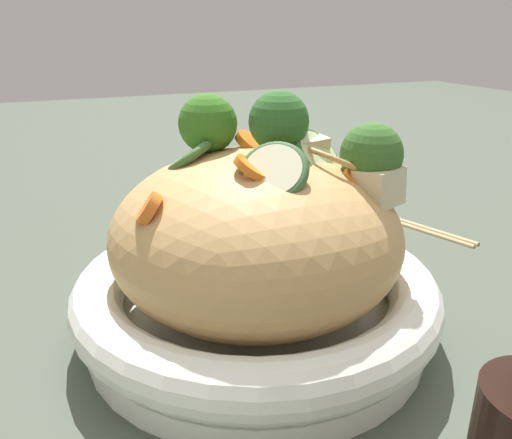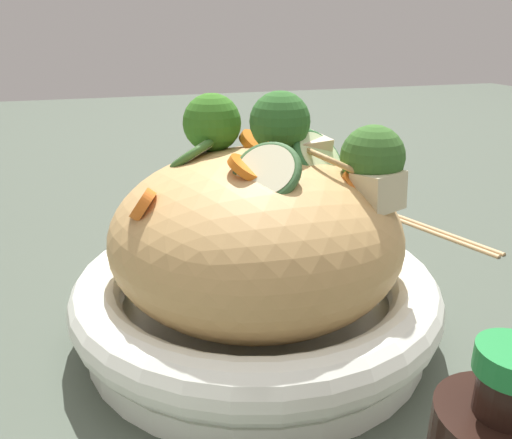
{
  "view_description": "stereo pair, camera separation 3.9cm",
  "coord_description": "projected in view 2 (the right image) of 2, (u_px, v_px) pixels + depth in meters",
  "views": [
    {
      "loc": [
        -0.33,
        0.14,
        0.23
      ],
      "look_at": [
        0.0,
        0.0,
        0.1
      ],
      "focal_mm": 36.05,
      "sensor_mm": 36.0,
      "label": 1
    },
    {
      "loc": [
        -0.35,
        0.11,
        0.23
      ],
      "look_at": [
        0.0,
        0.0,
        0.1
      ],
      "focal_mm": 36.05,
      "sensor_mm": 36.0,
      "label": 2
    }
  ],
  "objects": [
    {
      "name": "broccoli_florets",
      "position": [
        286.0,
        136.0,
        0.37
      ],
      "size": [
        0.13,
        0.16,
        0.07
      ],
      "color": "#8CB973",
      "rests_on": "serving_bowl"
    },
    {
      "name": "serving_bowl",
      "position": [
        256.0,
        297.0,
        0.41
      ],
      "size": [
        0.28,
        0.28,
        0.06
      ],
      "color": "white",
      "rests_on": "ground_plane"
    },
    {
      "name": "noodle_heap",
      "position": [
        256.0,
        235.0,
        0.39
      ],
      "size": [
        0.22,
        0.22,
        0.14
      ],
      "color": "tan",
      "rests_on": "serving_bowl"
    },
    {
      "name": "ground_plane",
      "position": [
        256.0,
        329.0,
        0.42
      ],
      "size": [
        3.0,
        3.0,
        0.0
      ],
      "primitive_type": "plane",
      "color": "#444D41"
    },
    {
      "name": "chicken_chunks",
      "position": [
        348.0,
        173.0,
        0.36
      ],
      "size": [
        0.08,
        0.07,
        0.04
      ],
      "color": "beige",
      "rests_on": "serving_bowl"
    },
    {
      "name": "chopsticks_pair",
      "position": [
        417.0,
        223.0,
        0.64
      ],
      "size": [
        0.22,
        0.09,
        0.01
      ],
      "color": "tan",
      "rests_on": "ground_plane"
    },
    {
      "name": "zucchini_slices",
      "position": [
        272.0,
        160.0,
        0.36
      ],
      "size": [
        0.12,
        0.14,
        0.04
      ],
      "color": "beige",
      "rests_on": "serving_bowl"
    },
    {
      "name": "carrot_coins",
      "position": [
        259.0,
        168.0,
        0.36
      ],
      "size": [
        0.11,
        0.17,
        0.05
      ],
      "color": "orange",
      "rests_on": "serving_bowl"
    }
  ]
}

